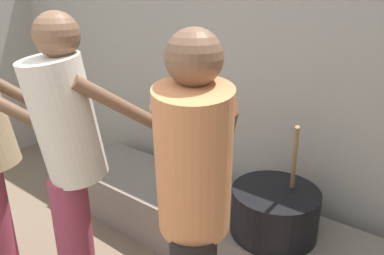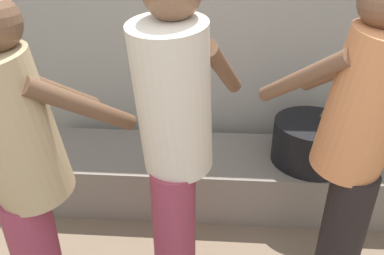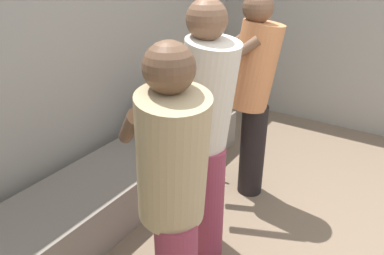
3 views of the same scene
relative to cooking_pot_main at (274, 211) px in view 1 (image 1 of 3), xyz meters
name	(u,v)px [view 1 (image 1 of 3)]	position (x,y,z in m)	size (l,w,h in m)	color
block_enclosure_rear	(225,87)	(-0.74, 0.56, 0.52)	(5.28, 0.20, 2.03)	#9E998E
hearth_ledge	(201,220)	(-0.56, 0.04, -0.32)	(2.49, 0.60, 0.36)	slate
cooking_pot_main	(274,211)	(0.00, 0.00, 0.00)	(0.51, 0.51, 0.73)	black
cook_in_orange_shirt	(194,200)	(-0.03, -0.73, 0.41)	(0.64, 0.73, 1.59)	black
cook_in_cream_shirt	(70,151)	(-0.80, -0.78, 0.43)	(0.49, 0.73, 1.63)	#8C3347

